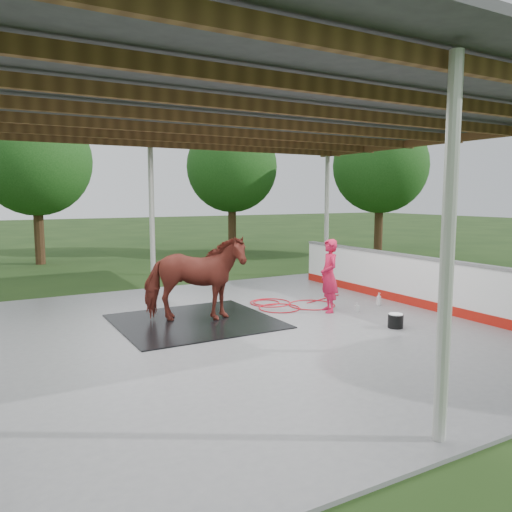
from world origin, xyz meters
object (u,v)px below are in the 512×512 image
dasher_board (413,282)px  handler (329,276)px  horse (194,278)px  wash_bucket (396,320)px

dasher_board → handler: (-2.09, 0.41, 0.24)m
dasher_board → horse: bearing=168.3°
horse → handler: size_ratio=1.28×
dasher_board → wash_bucket: bearing=-144.7°
wash_bucket → dasher_board: bearing=35.3°
dasher_board → handler: bearing=168.9°
handler → dasher_board: bearing=96.5°
handler → wash_bucket: 1.82m
handler → wash_bucket: (0.30, -1.68, -0.65)m
handler → wash_bucket: size_ratio=5.44×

